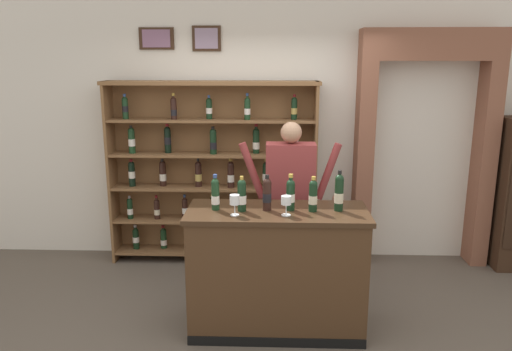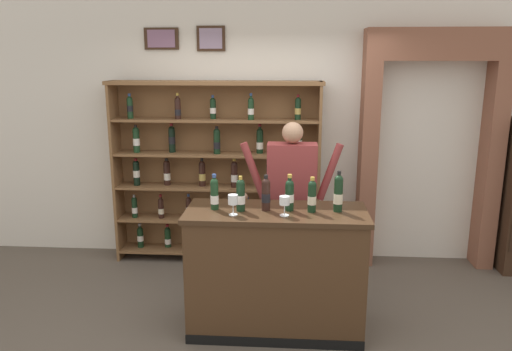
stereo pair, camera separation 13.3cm
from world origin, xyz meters
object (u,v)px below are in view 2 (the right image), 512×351
(wine_shelf, at_px, (217,168))
(tasting_bottle_chianti, at_px, (214,194))
(tasting_counter, at_px, (276,271))
(tasting_bottle_brunello, at_px, (312,196))
(shopkeeper, at_px, (292,191))
(tasting_bottle_prosecco, at_px, (289,194))
(tasting_bottle_riserva, at_px, (338,193))
(wine_glass_center, at_px, (233,201))
(tasting_bottle_grappa, at_px, (266,194))
(wine_glass_left, at_px, (285,202))
(tasting_bottle_bianco, at_px, (241,195))

(wine_shelf, distance_m, tasting_bottle_chianti, 1.50)
(tasting_counter, distance_m, tasting_bottle_brunello, 0.72)
(shopkeeper, xyz_separation_m, tasting_bottle_brunello, (0.16, -0.65, 0.14))
(tasting_bottle_chianti, relative_size, tasting_bottle_prosecco, 0.98)
(tasting_bottle_riserva, distance_m, wine_glass_center, 0.84)
(tasting_bottle_grappa, bearing_deg, tasting_bottle_prosecco, 2.94)
(tasting_bottle_prosecco, xyz_separation_m, wine_glass_left, (-0.04, -0.14, -0.02))
(tasting_bottle_prosecco, bearing_deg, wine_shelf, 118.83)
(shopkeeper, height_order, tasting_bottle_riserva, shopkeeper)
(wine_glass_left, relative_size, wine_glass_center, 0.95)
(tasting_bottle_prosecco, height_order, wine_glass_left, tasting_bottle_prosecco)
(tasting_bottle_chianti, height_order, tasting_bottle_riserva, tasting_bottle_riserva)
(wine_glass_center, bearing_deg, tasting_bottle_brunello, 11.60)
(tasting_bottle_riserva, xyz_separation_m, wine_glass_left, (-0.42, -0.14, -0.04))
(tasting_bottle_prosecco, bearing_deg, tasting_bottle_riserva, 0.15)
(wine_shelf, bearing_deg, wine_glass_left, -64.41)
(tasting_bottle_chianti, bearing_deg, wine_shelf, 97.85)
(wine_shelf, relative_size, shopkeeper, 1.37)
(tasting_bottle_chianti, xyz_separation_m, tasting_bottle_bianco, (0.22, -0.03, 0.00))
(tasting_counter, distance_m, wine_glass_center, 0.73)
(shopkeeper, relative_size, wine_glass_left, 10.75)
(tasting_counter, height_order, shopkeeper, shopkeeper)
(tasting_counter, bearing_deg, tasting_bottle_brunello, -3.01)
(tasting_bottle_bianco, distance_m, tasting_bottle_prosecco, 0.39)
(shopkeeper, xyz_separation_m, tasting_bottle_riserva, (0.37, -0.63, 0.16))
(shopkeeper, distance_m, wine_glass_left, 0.78)
(shopkeeper, bearing_deg, wine_shelf, 134.53)
(tasting_bottle_bianco, bearing_deg, wine_shelf, 105.55)
(shopkeeper, relative_size, tasting_bottle_chianti, 5.76)
(shopkeeper, height_order, tasting_bottle_prosecco, shopkeeper)
(tasting_bottle_brunello, xyz_separation_m, wine_glass_center, (-0.62, -0.13, -0.02))
(tasting_bottle_riserva, relative_size, wine_glass_center, 2.02)
(shopkeeper, bearing_deg, tasting_bottle_grappa, -107.99)
(tasting_bottle_bianco, bearing_deg, wine_glass_center, -113.44)
(wine_glass_left, distance_m, wine_glass_center, 0.40)
(tasting_counter, bearing_deg, tasting_bottle_grappa, 179.39)
(tasting_counter, distance_m, tasting_bottle_grappa, 0.67)
(tasting_bottle_grappa, relative_size, tasting_bottle_brunello, 1.02)
(tasting_counter, relative_size, tasting_bottle_grappa, 5.02)
(shopkeeper, height_order, wine_glass_left, shopkeeper)
(tasting_bottle_riserva, bearing_deg, wine_shelf, 129.16)
(tasting_counter, bearing_deg, wine_glass_center, -157.01)
(tasting_bottle_chianti, bearing_deg, wine_glass_center, -39.65)
(tasting_bottle_bianco, bearing_deg, tasting_bottle_brunello, 1.47)
(wine_glass_center, bearing_deg, wine_shelf, 102.90)
(tasting_bottle_grappa, bearing_deg, shopkeeper, 72.01)
(tasting_bottle_chianti, xyz_separation_m, tasting_bottle_prosecco, (0.60, 0.01, 0.00))
(tasting_counter, distance_m, shopkeeper, 0.83)
(tasting_bottle_grappa, bearing_deg, wine_glass_left, -40.95)
(tasting_bottle_chianti, xyz_separation_m, tasting_bottle_grappa, (0.42, 0.00, 0.01))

